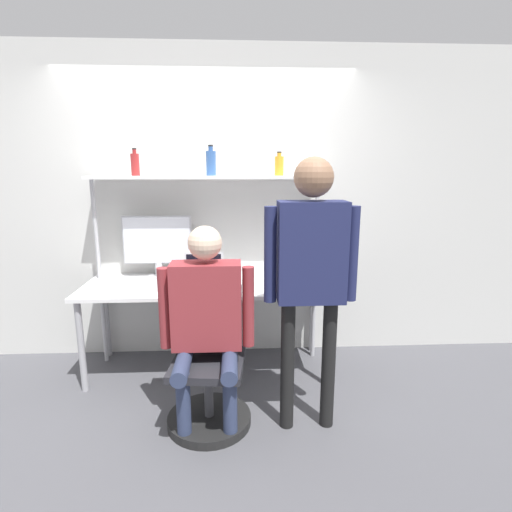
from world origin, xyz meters
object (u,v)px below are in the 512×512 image
Objects in this scene: cell_phone at (234,286)px; bottle_red at (135,164)px; person_standing at (311,261)px; laptop at (204,277)px; bottle_blue at (211,163)px; monitor at (157,243)px; office_chair at (210,383)px; person_seated at (206,313)px; bottle_amber at (279,165)px.

bottle_red is at bearing 160.01° from cell_phone.
bottle_red is at bearing 141.59° from person_standing.
cell_phone is 1.27m from bottle_red.
bottle_blue is (0.07, 0.27, 0.90)m from laptop.
office_chair is at bearing -63.12° from monitor.
person_standing is at bearing -45.60° from laptop.
person_seated is at bearing 176.05° from person_standing.
laptop is at bearing 175.70° from cell_phone.
bottle_red reaches higher than person_standing.
monitor is 2.38× the size of bottle_blue.
person_standing is at bearing -42.74° from monitor.
bottle_red is at bearing -164.31° from monitor.
bottle_amber reaches higher than office_chair.
person_standing is 9.06× the size of bottle_amber.
cell_phone is 0.11× the size of person_seated.
office_chair is 3.71× the size of bottle_blue.
person_seated is at bearing -89.74° from bottle_blue.
laptop is 1.30× the size of bottle_blue.
person_seated reaches higher than monitor.
bottle_amber is 0.79× the size of bottle_blue.
monitor is at bearing 115.64° from person_seated.
office_chair is 4.16× the size of bottle_red.
bottle_blue is at bearing 123.08° from person_standing.
person_seated reaches higher than laptop.
laptop is 0.24× the size of person_seated.
person_standing is at bearing -7.94° from office_chair.
person_standing is at bearing -56.47° from cell_phone.
monitor is 1.83× the size of laptop.
monitor is at bearing 153.46° from cell_phone.
person_seated is 1.34m from bottle_blue.
bottle_amber is (0.38, 0.29, 0.94)m from cell_phone.
bottle_red is (-0.14, -0.04, 0.66)m from monitor.
bottle_red is 1.17m from bottle_amber.
bottle_amber is at bearing 23.35° from laptop.
bottle_blue reaches higher than person_seated.
person_seated is at bearing -84.24° from laptop.
office_chair is at bearing -83.48° from laptop.
person_seated is 1.44m from bottle_amber.
person_seated is 0.77× the size of person_standing.
bottle_amber is (1.04, -0.04, 0.65)m from monitor.
office_chair is at bearing -105.29° from cell_phone.
laptop is 1.07m from person_standing.
monitor is 1.33m from office_chair.
bottle_amber is 0.56m from bottle_blue.
laptop is 0.18× the size of person_standing.
office_chair is 1.79m from bottle_amber.
bottle_red is at bearing 122.73° from person_seated.
bottle_blue reaches higher than bottle_amber.
person_standing is 1.34m from bottle_blue.
person_standing is (0.65, -0.09, 0.85)m from office_chair.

